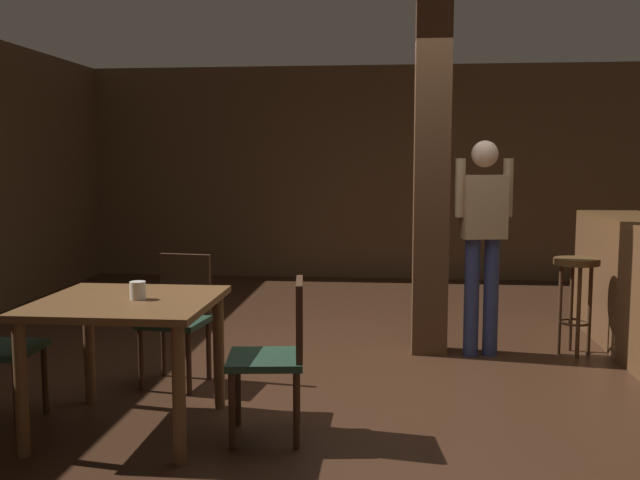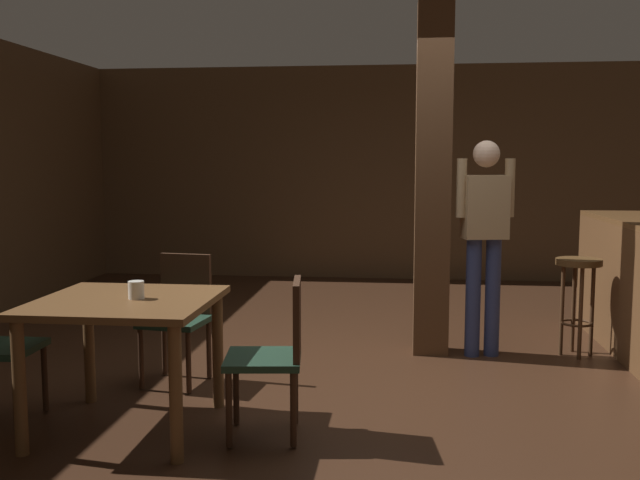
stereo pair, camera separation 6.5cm
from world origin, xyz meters
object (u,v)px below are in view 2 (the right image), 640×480
dining_table (126,320)px  bar_stool_near (578,283)px  bar_counter (632,284)px  napkin_cup (136,290)px  chair_east (277,349)px  chair_north (180,311)px  standing_person (484,232)px

dining_table → bar_stool_near: bearing=32.9°
bar_counter → napkin_cup: bearing=-147.8°
dining_table → bar_stool_near: size_ratio=1.26×
dining_table → bar_stool_near: (2.98, 1.93, -0.06)m
chair_east → chair_north: bearing=132.5°
chair_north → bar_stool_near: 3.13m
bar_stool_near → chair_north: bearing=-161.2°
napkin_cup → chair_east: bearing=-1.2°
bar_counter → bar_stool_near: (-0.48, -0.21, 0.04)m
chair_east → bar_stool_near: (2.10, 1.94, 0.08)m
dining_table → napkin_cup: size_ratio=9.66×
napkin_cup → bar_stool_near: napkin_cup is taller
chair_north → napkin_cup: bearing=-87.4°
bar_stool_near → napkin_cup: bearing=-146.6°
chair_north → standing_person: (2.20, 0.92, 0.50)m
dining_table → chair_east: chair_east is taller
napkin_cup → dining_table: bearing=179.8°
dining_table → napkin_cup: bearing=-0.2°
chair_north → standing_person: standing_person is taller
dining_table → bar_counter: (3.46, 2.14, -0.09)m
chair_north → standing_person: 2.44m
chair_north → standing_person: size_ratio=0.52×
bar_counter → bar_stool_near: bearing=-156.5°
dining_table → chair_east: (0.88, -0.02, -0.14)m
chair_north → chair_east: bearing=-47.5°
dining_table → chair_east: bearing=-1.1°
chair_north → bar_stool_near: size_ratio=1.13×
chair_north → dining_table: bearing=-91.5°
dining_table → napkin_cup: napkin_cup is taller
chair_north → napkin_cup: chair_north is taller
standing_person → bar_counter: bearing=13.5°
dining_table → bar_counter: 4.07m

